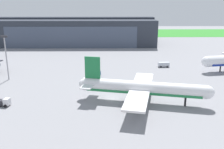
% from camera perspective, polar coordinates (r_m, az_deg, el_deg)
% --- Properties ---
extents(ground_plane, '(440.00, 440.00, 0.00)m').
position_cam_1_polar(ground_plane, '(76.58, 0.04, -5.37)').
color(ground_plane, gray).
extents(grass_field_strip, '(440.00, 56.00, 0.08)m').
position_cam_1_polar(grass_field_strip, '(231.88, -0.49, 9.29)').
color(grass_field_strip, '#33882E').
rests_on(grass_field_strip, ground_plane).
extents(maintenance_hangar, '(105.14, 35.95, 17.59)m').
position_cam_1_polar(maintenance_hangar, '(174.76, -8.34, 9.57)').
color(maintenance_hangar, '#2D333D').
rests_on(maintenance_hangar, ground_plane).
extents(airliner_near_right, '(37.28, 31.84, 12.76)m').
position_cam_1_polar(airliner_near_right, '(72.63, 6.89, -3.08)').
color(airliner_near_right, white).
rests_on(airliner_near_right, ground_plane).
extents(baggage_tug, '(4.21, 4.22, 1.92)m').
position_cam_1_polar(baggage_tug, '(99.29, -3.64, 0.30)').
color(baggage_tug, '#335693').
rests_on(baggage_tug, ground_plane).
extents(pushback_tractor, '(4.15, 2.69, 2.22)m').
position_cam_1_polar(pushback_tractor, '(77.15, -23.11, -5.69)').
color(pushback_tractor, silver).
rests_on(pushback_tractor, ground_plane).
extents(stair_truck, '(4.83, 2.42, 2.13)m').
position_cam_1_polar(stair_truck, '(114.23, 11.48, 2.25)').
color(stair_truck, '#B7BCC6').
rests_on(stair_truck, ground_plane).
extents(apron_light_mast, '(2.40, 0.50, 16.31)m').
position_cam_1_polar(apron_light_mast, '(99.69, -22.62, 4.32)').
color(apron_light_mast, '#99999E').
rests_on(apron_light_mast, ground_plane).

